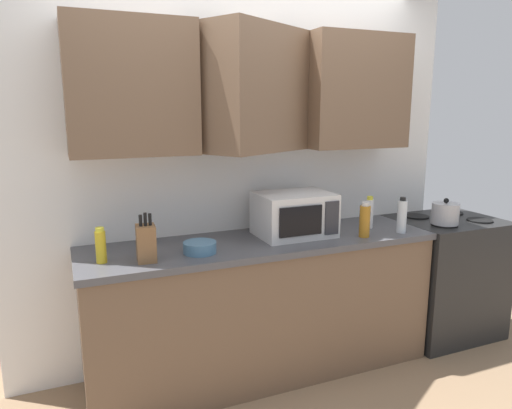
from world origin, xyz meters
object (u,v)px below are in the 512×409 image
object	(u,v)px
microwave	(294,214)
bottle_amber_vinegar	(365,220)
bowl_ceramic_small	(200,247)
stove_range	(443,276)
bottle_white_jar	(369,213)
knife_block	(146,243)
bottle_clear_tall	(402,216)
kettle	(445,213)
bottle_yellow_mustard	(101,246)

from	to	relation	value
microwave	bottle_amber_vinegar	size ratio (longest dim) A/B	2.09
bottle_amber_vinegar	bowl_ceramic_small	xyz separation A→B (m)	(-1.07, 0.08, -0.08)
stove_range	microwave	bearing A→B (deg)	178.21
bottle_amber_vinegar	bottle_white_jar	bearing A→B (deg)	47.09
bottle_white_jar	microwave	bearing A→B (deg)	176.82
microwave	knife_block	distance (m)	0.99
knife_block	bottle_amber_vinegar	distance (m)	1.38
bottle_clear_tall	microwave	bearing A→B (deg)	162.80
bowl_ceramic_small	microwave	bearing A→B (deg)	11.02
bottle_white_jar	bottle_amber_vinegar	world-z (taller)	bottle_amber_vinegar
stove_range	kettle	size ratio (longest dim) A/B	4.89
microwave	bowl_ceramic_small	xyz separation A→B (m)	(-0.67, -0.13, -0.11)
bottle_clear_tall	bottle_white_jar	world-z (taller)	bottle_clear_tall
microwave	bottle_yellow_mustard	world-z (taller)	microwave
kettle	microwave	size ratio (longest dim) A/B	0.39
knife_block	bottle_amber_vinegar	bearing A→B (deg)	-1.88
bottle_clear_tall	bowl_ceramic_small	world-z (taller)	bottle_clear_tall
stove_range	bowl_ceramic_small	size ratio (longest dim) A/B	4.79
bottle_white_jar	bowl_ceramic_small	distance (m)	1.25
kettle	bowl_ceramic_small	world-z (taller)	kettle
stove_range	bottle_white_jar	world-z (taller)	bottle_white_jar
stove_range	bottle_white_jar	xyz separation A→B (m)	(-0.71, 0.01, 0.56)
bottle_amber_vinegar	bowl_ceramic_small	size ratio (longest dim) A/B	1.21
microwave	knife_block	world-z (taller)	microwave
microwave	bowl_ceramic_small	size ratio (longest dim) A/B	2.52
bottle_clear_tall	bowl_ceramic_small	distance (m)	1.37
kettle	bottle_yellow_mustard	size ratio (longest dim) A/B	0.95
stove_range	knife_block	bearing A→B (deg)	-176.86
knife_block	bowl_ceramic_small	world-z (taller)	knife_block
kettle	bottle_clear_tall	size ratio (longest dim) A/B	0.78
bottle_yellow_mustard	bowl_ceramic_small	distance (m)	0.54
bottle_clear_tall	knife_block	bearing A→B (deg)	178.25
kettle	microwave	xyz separation A→B (m)	(-1.11, 0.18, 0.05)
kettle	microwave	bearing A→B (deg)	170.76
stove_range	bottle_clear_tall	size ratio (longest dim) A/B	3.81
stove_range	bowl_ceramic_small	world-z (taller)	bowl_ceramic_small
bottle_white_jar	stove_range	bearing A→B (deg)	-0.68
stove_range	bottle_yellow_mustard	xyz separation A→B (m)	(-2.48, -0.06, 0.54)
bottle_white_jar	bottle_yellow_mustard	distance (m)	1.78
bottle_white_jar	bottle_amber_vinegar	xyz separation A→B (m)	(-0.16, -0.18, 0.00)
bowl_ceramic_small	stove_range	bearing A→B (deg)	2.68
kettle	knife_block	distance (m)	2.09
stove_range	knife_block	distance (m)	2.33
bottle_clear_tall	bottle_white_jar	bearing A→B (deg)	124.80
stove_range	bottle_white_jar	size ratio (longest dim) A/B	4.07
knife_block	bottle_clear_tall	bearing A→B (deg)	-1.75
kettle	bowl_ceramic_small	bearing A→B (deg)	178.43
bottle_yellow_mustard	bottle_white_jar	bearing A→B (deg)	2.13
kettle	bottle_white_jar	size ratio (longest dim) A/B	0.83
knife_block	bottle_yellow_mustard	xyz separation A→B (m)	(-0.23, 0.07, -0.01)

